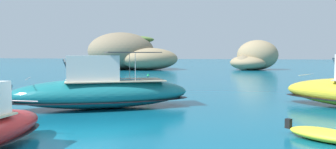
{
  "coord_description": "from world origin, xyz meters",
  "views": [
    {
      "loc": [
        6.09,
        -9.85,
        3.02
      ],
      "look_at": [
        -2.41,
        21.31,
        1.08
      ],
      "focal_mm": 36.3,
      "sensor_mm": 36.0,
      "label": 1
    }
  ],
  "objects": [
    {
      "name": "dinghy_tender",
      "position": [
        8.29,
        2.81,
        0.22
      ],
      "size": [
        2.77,
        2.37,
        0.58
      ],
      "color": "yellow",
      "rests_on": "ground"
    },
    {
      "name": "motorboat_teal",
      "position": [
        -2.47,
        7.32,
        1.0
      ],
      "size": [
        10.17,
        7.66,
        3.14
      ],
      "color": "#19727A",
      "rests_on": "ground"
    },
    {
      "name": "islet_small",
      "position": [
        4.99,
        57.87,
        2.36
      ],
      "size": [
        10.21,
        9.95,
        5.75
      ],
      "color": "#9E8966",
      "rests_on": "ground"
    },
    {
      "name": "channel_buoy",
      "position": [
        -2.6,
        15.92,
        0.34
      ],
      "size": [
        0.56,
        0.56,
        1.48
      ],
      "color": "green",
      "rests_on": "ground"
    },
    {
      "name": "islet_large",
      "position": [
        -19.95,
        53.96,
        3.29
      ],
      "size": [
        21.53,
        22.02,
        7.49
      ],
      "color": "#84755B",
      "rests_on": "ground"
    },
    {
      "name": "ground_plane",
      "position": [
        0.0,
        0.0,
        0.0
      ],
      "size": [
        400.0,
        400.0,
        0.0
      ],
      "primitive_type": "plane",
      "color": "#0C5B7A"
    }
  ]
}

